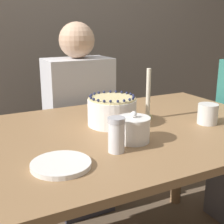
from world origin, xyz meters
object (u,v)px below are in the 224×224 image
candle (148,99)px  sugar_bowl (134,129)px  cake (112,111)px  person_man_blue_shirt (80,132)px  sugar_shaker (116,135)px

candle → sugar_bowl: bearing=-133.9°
cake → sugar_bowl: size_ratio=1.69×
candle → person_man_blue_shirt: person_man_blue_shirt is taller
cake → person_man_blue_shirt: person_man_blue_shirt is taller
sugar_bowl → sugar_shaker: size_ratio=1.01×
sugar_shaker → person_man_blue_shirt: 0.94m
cake → candle: 0.19m
cake → sugar_shaker: bearing=-114.6°
sugar_bowl → candle: size_ratio=0.53×
cake → sugar_shaker: cake is taller
sugar_shaker → sugar_bowl: bearing=28.8°
sugar_bowl → candle: 0.31m
sugar_bowl → person_man_blue_shirt: (0.09, 0.81, -0.28)m
candle → sugar_shaker: bearing=-138.8°
person_man_blue_shirt → sugar_bowl: bearing=83.5°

